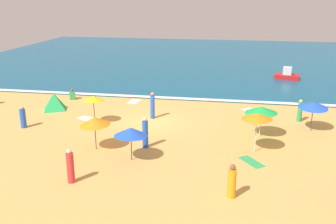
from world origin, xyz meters
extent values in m
plane|color=#E0A856|center=(0.00, 0.00, 0.00)|extent=(60.00, 60.00, 0.00)
cube|color=#0F567A|center=(0.00, 28.00, 0.05)|extent=(60.00, 44.00, 0.10)
cube|color=white|center=(0.00, 6.30, 0.10)|extent=(57.00, 0.70, 0.01)
cylinder|color=#4C3823|center=(-2.15, -5.43, 0.96)|extent=(0.05, 0.05, 1.91)
cone|color=orange|center=(-2.15, -5.43, 1.73)|extent=(2.49, 2.48, 0.58)
cylinder|color=#4C3823|center=(10.84, 0.15, 0.96)|extent=(0.05, 0.05, 1.92)
cone|color=blue|center=(10.84, 0.15, 1.78)|extent=(2.05, 2.08, 0.57)
cylinder|color=#4C3823|center=(-3.92, -0.96, 0.96)|extent=(0.05, 0.05, 1.93)
cone|color=yellow|center=(-3.92, -0.96, 1.80)|extent=(1.81, 1.83, 0.47)
cylinder|color=silver|center=(7.40, -1.59, 0.97)|extent=(0.05, 0.05, 1.94)
cone|color=green|center=(7.40, -1.59, 1.78)|extent=(2.24, 2.22, 0.48)
cylinder|color=#4C3823|center=(0.31, -6.52, 0.91)|extent=(0.05, 0.05, 1.83)
cone|color=blue|center=(0.31, -6.52, 1.64)|extent=(2.29, 2.30, 0.55)
cylinder|color=silver|center=(7.01, -4.18, 1.14)|extent=(0.05, 0.05, 2.29)
cone|color=orange|center=(7.01, -4.18, 2.16)|extent=(2.28, 2.27, 0.40)
pyramid|color=green|center=(-8.17, 1.58, 0.66)|extent=(2.11, 2.10, 1.32)
cylinder|color=orange|center=(5.80, -9.66, 0.68)|extent=(0.52, 0.52, 1.37)
sphere|color=brown|center=(5.80, -9.66, 1.49)|extent=(0.27, 0.27, 0.27)
cylinder|color=green|center=(10.34, 2.00, 0.69)|extent=(0.43, 0.43, 1.39)
sphere|color=beige|center=(10.34, 2.00, 1.49)|extent=(0.23, 0.23, 0.23)
cylinder|color=blue|center=(-0.13, 0.83, 0.85)|extent=(0.44, 0.44, 1.69)
sphere|color=#9E6B47|center=(-0.13, 0.83, 1.82)|extent=(0.28, 0.28, 0.28)
cube|color=green|center=(-8.05, 4.69, 0.35)|extent=(0.59, 0.59, 0.70)
sphere|color=brown|center=(-8.05, 4.69, 0.82)|extent=(0.26, 0.26, 0.26)
cylinder|color=blue|center=(0.64, -4.65, 0.82)|extent=(0.43, 0.43, 1.65)
sphere|color=beige|center=(0.64, -4.65, 1.77)|extent=(0.27, 0.27, 0.27)
cylinder|color=blue|center=(-8.34, -2.72, 0.65)|extent=(0.54, 0.54, 1.31)
sphere|color=#DBA884|center=(-8.34, -2.72, 1.42)|extent=(0.25, 0.25, 0.25)
cylinder|color=red|center=(-1.87, -9.59, 0.76)|extent=(0.46, 0.46, 1.52)
sphere|color=beige|center=(-1.87, -9.59, 1.63)|extent=(0.24, 0.24, 0.24)
cube|color=white|center=(-2.64, 4.95, 0.01)|extent=(0.96, 1.55, 0.01)
cube|color=white|center=(6.98, 4.15, 0.01)|extent=(1.46, 1.45, 0.01)
cube|color=green|center=(6.82, -5.66, 0.01)|extent=(1.51, 1.74, 0.01)
cube|color=white|center=(-4.82, -0.14, 0.01)|extent=(1.62, 1.31, 0.01)
cube|color=red|center=(11.04, 15.95, 0.34)|extent=(2.68, 1.80, 0.49)
cube|color=silver|center=(11.04, 15.95, 0.99)|extent=(1.00, 0.97, 0.80)
camera|label=1|loc=(5.72, -25.23, 8.80)|focal=40.95mm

